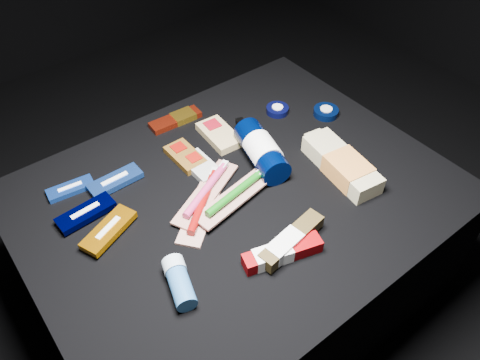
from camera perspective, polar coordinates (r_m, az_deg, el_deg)
ground at (r=1.43m, az=-0.24°, el=-12.44°), size 3.00×3.00×0.00m
cloth_table at (r=1.26m, az=-0.26°, el=-7.59°), size 0.98×0.78×0.40m
luna_bar_0 at (r=1.18m, az=-19.95°, el=-0.98°), size 0.11×0.05×0.01m
luna_bar_1 at (r=1.16m, az=-14.97°, el=-0.11°), size 0.13×0.05×0.02m
luna_bar_2 at (r=1.10m, az=-18.27°, el=-3.83°), size 0.13×0.06×0.02m
luna_bar_3 at (r=1.05m, az=-15.70°, el=-5.89°), size 0.14×0.10×0.02m
clif_bar_0 at (r=1.19m, az=-6.81°, el=3.01°), size 0.06×0.11×0.02m
clif_bar_1 at (r=1.16m, az=-4.94°, el=1.78°), size 0.06×0.11×0.02m
clif_bar_2 at (r=1.25m, az=-2.68°, el=5.69°), size 0.08×0.14×0.02m
power_bar at (r=1.31m, az=-7.56°, el=7.43°), size 0.15×0.05×0.02m
lotion_bottle at (r=1.16m, az=2.63°, el=3.60°), size 0.12×0.24×0.08m
cream_tin_upper at (r=1.34m, az=4.58°, el=8.54°), size 0.06×0.06×0.02m
cream_tin_lower at (r=1.35m, az=10.43°, el=8.17°), size 0.07×0.07×0.02m
bodywash_bottle at (r=1.17m, az=12.36°, el=1.78°), size 0.11×0.24×0.05m
deodorant_stick at (r=0.94m, az=-7.43°, el=-12.18°), size 0.07×0.12×0.05m
toothbrush_pack_0 at (r=1.08m, az=-4.45°, el=-2.70°), size 0.22×0.19×0.03m
toothbrush_pack_1 at (r=1.09m, az=-4.09°, el=-1.31°), size 0.23×0.15×0.03m
toothbrush_pack_2 at (r=1.07m, az=-0.41°, el=-1.68°), size 0.23×0.09×0.03m
toothpaste_carton_red at (r=0.98m, az=4.78°, el=-8.97°), size 0.17×0.08×0.03m
toothpaste_carton_green at (r=0.99m, az=6.01°, el=-7.52°), size 0.18×0.06×0.03m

